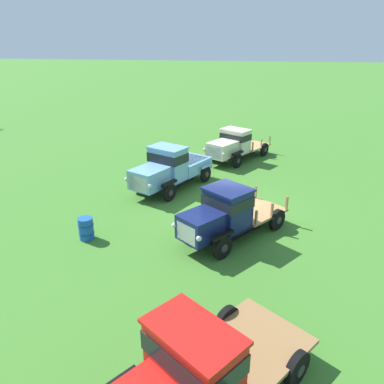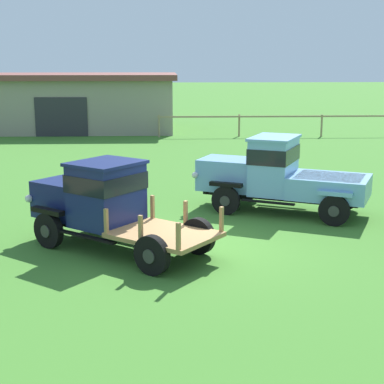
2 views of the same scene
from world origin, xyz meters
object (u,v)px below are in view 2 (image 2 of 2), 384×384
at_px(vintage_truck_second_in_line, 102,201).
at_px(oil_drum_beside_row, 95,185).
at_px(vintage_truck_midrow_center, 278,174).
at_px(farm_shed, 28,101).

distance_m(vintage_truck_second_in_line, oil_drum_beside_row, 5.47).
height_order(vintage_truck_midrow_center, oil_drum_beside_row, vintage_truck_midrow_center).
distance_m(farm_shed, vintage_truck_midrow_center, 26.53).
xyz_separation_m(vintage_truck_midrow_center, oil_drum_beside_row, (-5.85, 2.08, -0.70)).
bearing_deg(farm_shed, vintage_truck_midrow_center, -61.14).
xyz_separation_m(farm_shed, vintage_truck_second_in_line, (7.76, -26.51, -0.74)).
height_order(vintage_truck_second_in_line, oil_drum_beside_row, vintage_truck_second_in_line).
bearing_deg(vintage_truck_second_in_line, farm_shed, 106.33).
bearing_deg(oil_drum_beside_row, farm_shed, 108.20).
bearing_deg(farm_shed, vintage_truck_second_in_line, -73.67).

